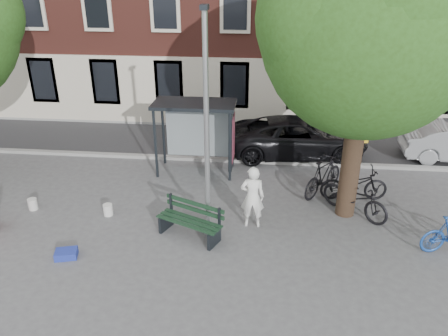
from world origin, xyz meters
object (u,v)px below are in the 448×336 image
lamppost (207,142)px  painter (252,197)px  bike_c (355,197)px  notice_sign (363,145)px  bench (190,222)px  bus_shelter (206,121)px  car_dark (298,137)px  bike_d (323,176)px  bike_a (354,184)px

lamppost → painter: 2.26m
bike_c → notice_sign: (0.43, 1.86, 0.96)m
bench → bike_c: 5.01m
bus_shelter → bench: size_ratio=1.45×
car_dark → bike_d: bearing=-175.2°
painter → bench: (-1.67, -0.72, -0.49)m
lamppost → painter: lamppost is taller
bus_shelter → lamppost: bearing=-81.6°
painter → bike_c: 3.21m
painter → notice_sign: 4.51m
painter → bench: size_ratio=0.96×
painter → car_dark: 5.70m
lamppost → painter: (1.20, 0.53, -1.84)m
lamppost → bus_shelter: size_ratio=2.14×
lamppost → painter: bearing=23.7°
bench → bike_a: bike_a is taller
bench → bike_a: size_ratio=0.92×
bench → bike_c: bike_c is taller
bus_shelter → bench: 4.54m
lamppost → bench: bearing=-158.3°
lamppost → notice_sign: (4.68, 3.34, -1.24)m
bike_a → bike_c: size_ratio=0.95×
bike_a → painter: bearing=116.7°
bench → notice_sign: bearing=58.7°
bike_c → painter: bearing=150.2°
lamppost → bike_d: 4.89m
painter → bench: 1.89m
bike_a → bike_c: bike_c is taller
bike_d → car_dark: (-0.67, 3.27, 0.12)m
bus_shelter → bike_a: bus_shelter is taller
bike_a → car_dark: 3.92m
bike_c → car_dark: size_ratio=0.42×
bike_a → car_dark: (-1.61, 3.57, 0.19)m
painter → notice_sign: notice_sign is taller
bike_a → bike_d: bike_d is taller
bike_d → car_dark: car_dark is taller
bus_shelter → notice_sign: (5.28, -0.77, -0.37)m
lamppost → bus_shelter: 4.24m
bike_c → car_dark: bearing=61.2°
bus_shelter → painter: 4.13m
car_dark → notice_sign: bearing=-151.0°
bike_c → notice_sign: notice_sign is taller
bus_shelter → car_dark: bearing=29.3°
painter → notice_sign: (3.48, 2.81, 0.61)m
bench → car_dark: size_ratio=0.36×
bike_d → notice_sign: notice_sign is taller
bus_shelter → notice_sign: bus_shelter is taller
painter → bus_shelter: bearing=-65.0°
painter → car_dark: bearing=-107.7°
bike_a → bike_d: bearing=68.2°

